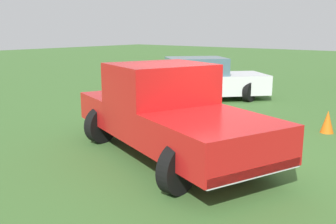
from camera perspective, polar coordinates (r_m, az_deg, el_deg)
The scene contains 4 objects.
ground_plane at distance 7.90m, azimuth 6.69°, elevation -6.16°, with size 80.00×80.00×0.00m, color #3D662D.
pickup_truck at distance 7.55m, azimuth -0.50°, elevation 0.48°, with size 3.44×5.30×1.82m.
sedan_near at distance 13.79m, azimuth 4.86°, elevation 4.77°, with size 4.59×4.32×1.49m.
traffic_cone at distance 10.09m, azimuth 22.60°, elevation -1.35°, with size 0.32×0.32×0.55m, color orange.
Camera 1 is at (-6.35, -3.99, 2.48)m, focal length 41.06 mm.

